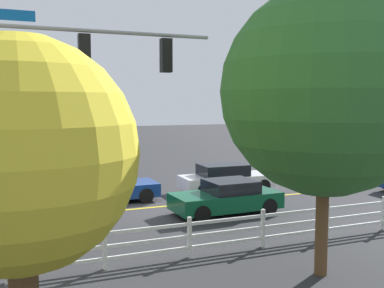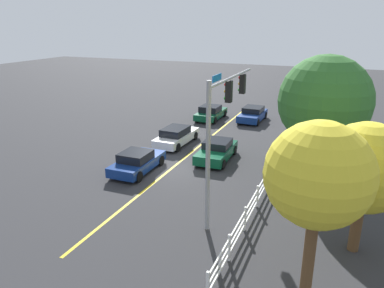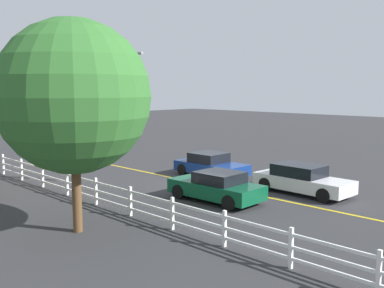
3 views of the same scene
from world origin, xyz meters
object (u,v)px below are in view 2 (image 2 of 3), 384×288
tree_2 (365,168)px  tree_0 (325,101)px  car_4 (253,114)px  tree_1 (318,176)px  car_1 (137,162)px  car_0 (176,136)px  car_2 (217,150)px  car_3 (211,113)px

tree_2 → tree_0: bearing=-164.0°
car_4 → tree_1: (22.00, 7.16, 3.76)m
tree_1 → car_1: bearing=-124.3°
car_1 → car_4: 15.08m
tree_1 → tree_2: tree_1 is taller
car_0 → tree_1: bearing=-138.6°
tree_1 → tree_0: bearing=-177.1°
car_2 → tree_1: 13.70m
car_3 → tree_0: (10.54, 10.41, 3.95)m
car_0 → car_1: size_ratio=1.10×
car_3 → car_4: (-0.89, 3.78, 0.01)m
car_2 → car_0: bearing=-118.0°
car_0 → car_2: size_ratio=1.08×
car_0 → tree_1: (13.08, 10.79, 3.74)m
car_0 → tree_0: (2.52, 10.26, 3.93)m
car_3 → car_4: 3.88m
car_2 → tree_1: (11.18, 6.96, 3.77)m
car_0 → tree_0: 11.27m
car_0 → tree_2: size_ratio=0.86×
car_0 → car_2: car_0 is taller
car_3 → tree_2: 21.73m
car_4 → tree_0: (11.44, 6.64, 3.95)m
car_3 → tree_1: bearing=-152.1°
car_0 → tree_1: tree_1 is taller
car_4 → car_1: bearing=-12.2°
car_0 → car_1: car_0 is taller
car_4 → tree_0: bearing=31.8°
car_3 → car_4: size_ratio=1.01×
car_0 → car_3: size_ratio=1.08×
tree_0 → tree_2: tree_0 is taller
car_2 → tree_0: bearing=82.9°
tree_0 → car_2: bearing=-95.5°
car_1 → car_2: car_1 is taller
car_0 → car_4: 9.63m
tree_0 → tree_1: bearing=2.9°
car_2 → tree_0: tree_0 is taller
tree_2 → car_4: bearing=-154.9°
car_2 → tree_0: (0.62, 6.44, 3.95)m
tree_0 → tree_1: (10.57, 0.53, -0.19)m
tree_0 → tree_2: (7.04, 2.02, -1.03)m
car_1 → tree_1: (7.36, 10.79, 3.77)m
car_1 → tree_1: tree_1 is taller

